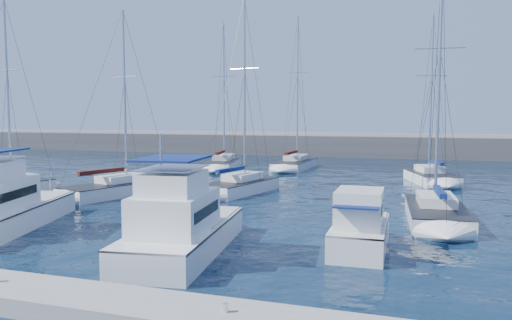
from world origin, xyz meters
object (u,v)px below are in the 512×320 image
(sailboat_back_a, at_px, (223,164))
(sailboat_back_c, at_px, (431,177))
(sailboat_back_b, at_px, (295,164))
(sailboat_mid_a, at_px, (4,188))
(motor_yacht_stbd_inner, at_px, (181,229))
(sailboat_mid_c, at_px, (240,186))
(motor_yacht_stbd_outer, at_px, (360,230))
(sailboat_mid_e, at_px, (436,213))
(sailboat_mid_b, at_px, (118,188))

(sailboat_back_a, relative_size, sailboat_back_c, 1.11)
(sailboat_back_b, bearing_deg, sailboat_mid_a, -120.82)
(motor_yacht_stbd_inner, bearing_deg, sailboat_mid_c, 94.15)
(sailboat_back_a, bearing_deg, sailboat_back_c, -26.75)
(sailboat_back_a, distance_m, sailboat_back_c, 23.21)
(sailboat_mid_c, height_order, sailboat_back_a, sailboat_back_a)
(sailboat_back_c, bearing_deg, sailboat_back_b, 133.58)
(sailboat_mid_c, bearing_deg, motor_yacht_stbd_outer, -40.02)
(sailboat_mid_e, bearing_deg, sailboat_mid_c, 150.61)
(motor_yacht_stbd_inner, height_order, sailboat_mid_b, sailboat_mid_b)
(sailboat_mid_c, height_order, sailboat_mid_e, sailboat_mid_e)
(motor_yacht_stbd_inner, xyz_separation_m, sailboat_back_b, (-3.90, 36.01, -0.59))
(sailboat_back_b, bearing_deg, sailboat_back_c, -27.77)
(sailboat_mid_c, bearing_deg, sailboat_mid_a, -145.72)
(sailboat_mid_a, relative_size, sailboat_mid_b, 1.06)
(motor_yacht_stbd_outer, relative_size, sailboat_mid_c, 0.36)
(sailboat_back_a, distance_m, sailboat_back_b, 8.25)
(sailboat_mid_c, height_order, sailboat_back_c, sailboat_mid_c)
(motor_yacht_stbd_outer, bearing_deg, sailboat_mid_e, 63.96)
(motor_yacht_stbd_outer, distance_m, sailboat_back_a, 36.16)
(sailboat_mid_e, bearing_deg, sailboat_back_a, 129.55)
(sailboat_mid_a, relative_size, sailboat_back_c, 0.98)
(motor_yacht_stbd_inner, distance_m, sailboat_mid_c, 17.43)
(sailboat_mid_e, bearing_deg, sailboat_back_c, 85.71)
(sailboat_mid_c, distance_m, sailboat_back_a, 18.62)
(sailboat_mid_b, height_order, sailboat_back_a, sailboat_back_a)
(sailboat_back_c, bearing_deg, sailboat_mid_b, -164.06)
(motor_yacht_stbd_outer, xyz_separation_m, sailboat_back_c, (3.36, 24.85, -0.40))
(sailboat_mid_b, bearing_deg, sailboat_back_a, 106.43)
(sailboat_mid_c, bearing_deg, sailboat_back_b, 103.13)
(sailboat_back_a, bearing_deg, sailboat_mid_a, -121.67)
(sailboat_mid_a, xyz_separation_m, sailboat_mid_c, (16.55, 6.71, 0.00))
(motor_yacht_stbd_inner, distance_m, sailboat_back_a, 35.76)
(motor_yacht_stbd_inner, xyz_separation_m, sailboat_mid_a, (-20.14, 10.33, -0.60))
(motor_yacht_stbd_inner, relative_size, sailboat_back_b, 0.54)
(sailboat_mid_e, bearing_deg, sailboat_mid_b, 168.72)
(sailboat_back_a, bearing_deg, sailboat_back_b, 3.89)
(sailboat_mid_a, bearing_deg, sailboat_mid_c, 32.48)
(sailboat_back_b, bearing_deg, sailboat_mid_c, -87.59)
(sailboat_mid_c, xyz_separation_m, sailboat_back_c, (14.22, 10.83, 0.00))
(motor_yacht_stbd_outer, height_order, sailboat_mid_a, sailboat_mid_a)
(sailboat_back_a, relative_size, sailboat_back_b, 0.96)
(motor_yacht_stbd_inner, bearing_deg, sailboat_mid_b, 124.58)
(sailboat_back_b, bearing_deg, sailboat_mid_b, -107.96)
(sailboat_mid_a, height_order, sailboat_mid_e, sailboat_mid_e)
(sailboat_mid_b, height_order, sailboat_mid_e, sailboat_mid_e)
(motor_yacht_stbd_inner, bearing_deg, sailboat_back_c, 61.37)
(motor_yacht_stbd_inner, bearing_deg, sailboat_back_b, 88.42)
(sailboat_mid_c, distance_m, sailboat_back_c, 17.88)
(sailboat_back_b, bearing_deg, sailboat_back_a, -162.52)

